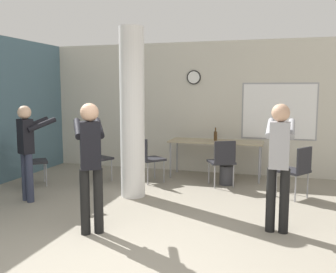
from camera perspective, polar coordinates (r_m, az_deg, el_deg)
name	(u,v)px	position (r m, az deg, el deg)	size (l,w,h in m)	color
wall_back	(203,108)	(8.16, 5.43, 4.39)	(8.00, 0.15, 2.80)	beige
support_pillar	(132,113)	(6.21, -5.47, 3.53)	(0.40, 0.40, 2.80)	white
folding_table	(216,143)	(7.65, 7.30, -1.04)	(1.88, 0.65, 0.76)	tan
bottle_on_table	(215,136)	(7.67, 7.24, 0.14)	(0.07, 0.07, 0.27)	#4C3319
waste_bin	(227,175)	(7.21, 8.92, -5.84)	(0.27, 0.27, 0.36)	#38383D
chair_by_left_wall	(31,159)	(7.44, -20.22, -3.19)	(0.62, 0.62, 0.87)	#232328
chair_mid_room	(296,168)	(6.50, 18.99, -4.58)	(0.61, 0.61, 0.87)	#232328
chair_table_right	(222,159)	(6.99, 8.30, -3.47)	(0.59, 0.59, 0.87)	#232328
chair_table_left	(148,156)	(7.23, -3.07, -3.04)	(0.62, 0.62, 0.87)	#232328
chair_near_pillar	(95,156)	(7.41, -11.02, -2.92)	(0.59, 0.59, 0.87)	#232328
person_playing_side	(279,157)	(4.85, 16.57, -3.07)	(0.37, 0.65, 1.62)	black
person_playing_front	(90,158)	(4.70, -11.74, -3.17)	(0.57, 0.65, 1.63)	black
person_watching_back	(27,145)	(6.36, -20.64, -1.29)	(0.52, 0.62, 1.54)	#2D3347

